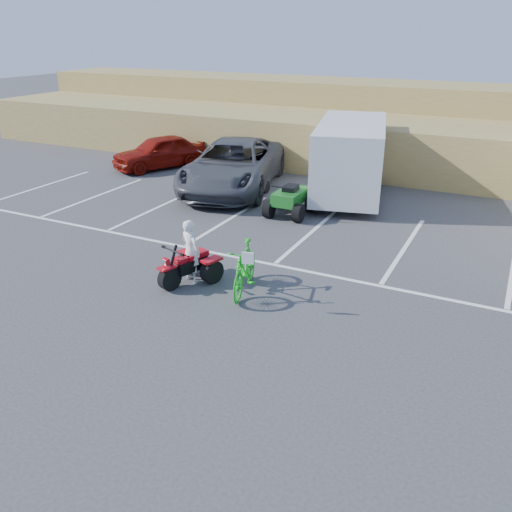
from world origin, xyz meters
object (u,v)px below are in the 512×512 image
at_px(rider, 191,251).
at_px(grey_pickup, 233,165).
at_px(red_car, 159,152).
at_px(cargo_trailer, 350,157).
at_px(red_trike_atv, 187,282).
at_px(quad_atv_green, 290,215).
at_px(quad_atv_blue, 249,194).
at_px(green_dirt_bike, 245,268).

distance_m(rider, grey_pickup, 7.87).
height_order(red_car, cargo_trailer, cargo_trailer).
relative_size(red_trike_atv, quad_atv_green, 0.89).
relative_size(rider, red_car, 0.38).
xyz_separation_m(grey_pickup, quad_atv_green, (3.06, -1.83, -0.87)).
distance_m(cargo_trailer, quad_atv_blue, 3.75).
relative_size(grey_pickup, quad_atv_green, 3.81).
height_order(grey_pickup, quad_atv_green, grey_pickup).
bearing_deg(green_dirt_bike, red_car, 121.08).
distance_m(green_dirt_bike, red_car, 12.23).
xyz_separation_m(green_dirt_bike, quad_atv_blue, (-3.40, 6.84, -0.57)).
distance_m(red_trike_atv, quad_atv_green, 5.64).
xyz_separation_m(red_trike_atv, grey_pickup, (-2.86, 7.46, 0.87)).
relative_size(red_car, quad_atv_green, 2.40).
relative_size(red_trike_atv, rider, 0.97).
height_order(red_trike_atv, grey_pickup, grey_pickup).
height_order(green_dirt_bike, quad_atv_green, green_dirt_bike).
relative_size(rider, quad_atv_blue, 1.16).
distance_m(red_trike_atv, red_car, 11.45).
relative_size(rider, cargo_trailer, 0.26).
height_order(cargo_trailer, quad_atv_blue, cargo_trailer).
bearing_deg(red_trike_atv, red_car, 145.62).
relative_size(red_trike_atv, red_car, 0.37).
distance_m(green_dirt_bike, quad_atv_green, 5.60).
relative_size(green_dirt_bike, quad_atv_green, 1.16).
distance_m(grey_pickup, red_car, 4.55).
relative_size(green_dirt_bike, grey_pickup, 0.30).
distance_m(rider, cargo_trailer, 8.44).
bearing_deg(red_trike_atv, rider, 90.00).
bearing_deg(grey_pickup, cargo_trailer, 0.36).
distance_m(red_trike_atv, cargo_trailer, 8.67).
bearing_deg(quad_atv_green, quad_atv_blue, 146.66).
height_order(grey_pickup, cargo_trailer, cargo_trailer).
distance_m(red_car, cargo_trailer, 8.41).
bearing_deg(cargo_trailer, quad_atv_green, -123.09).
bearing_deg(quad_atv_blue, grey_pickup, 157.89).
relative_size(red_trike_atv, quad_atv_blue, 1.12).
bearing_deg(quad_atv_green, cargo_trailer, 70.07).
bearing_deg(quad_atv_blue, green_dirt_bike, -59.80).
bearing_deg(cargo_trailer, rider, -111.69).
relative_size(quad_atv_blue, quad_atv_green, 0.79).
height_order(rider, red_car, rider).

